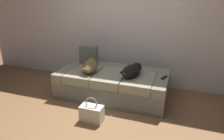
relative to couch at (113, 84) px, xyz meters
name	(u,v)px	position (x,y,z in m)	size (l,w,h in m)	color
ground_plane	(85,132)	(0.00, -1.12, -0.22)	(10.00, 10.00, 0.00)	#91653F
back_wall	(126,11)	(0.00, 0.71, 1.18)	(6.40, 0.10, 2.80)	white
couch	(113,84)	(0.00, 0.00, 0.00)	(1.87, 0.96, 0.45)	gray
dog_tan	(90,66)	(-0.38, -0.10, 0.33)	(0.37, 0.58, 0.20)	brown
dog_dark	(132,70)	(0.36, -0.08, 0.32)	(0.34, 0.56, 0.19)	black
tv_remote	(164,78)	(0.86, 0.00, 0.24)	(0.04, 0.15, 0.02)	black
throw_pillow	(89,55)	(-0.58, 0.28, 0.39)	(0.34, 0.12, 0.34)	slate
handbag	(92,113)	(-0.02, -0.87, -0.10)	(0.32, 0.18, 0.38)	silver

